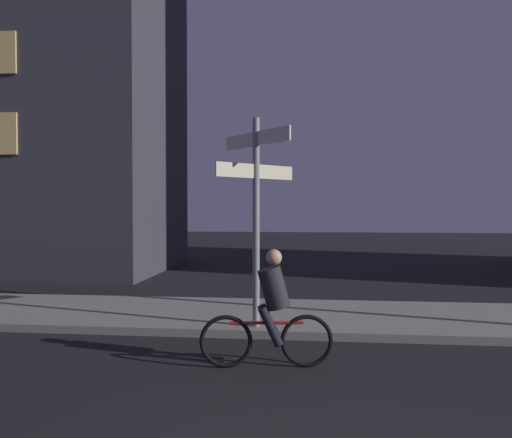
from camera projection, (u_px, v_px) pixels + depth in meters
name	position (u px, v px, depth m)	size (l,w,h in m)	color
sidewalk_kerb	(311.00, 317.00, 9.08)	(40.00, 2.78, 0.14)	gray
signpost	(256.00, 201.00, 8.06)	(1.22, 1.22, 3.56)	gray
cyclist	(270.00, 313.00, 6.41)	(1.81, 0.38, 1.61)	black
building_left_block	(24.00, 65.00, 16.71)	(10.24, 6.30, 14.51)	#383842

